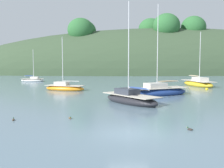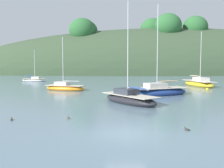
% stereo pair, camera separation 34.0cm
% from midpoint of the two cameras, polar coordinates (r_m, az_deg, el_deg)
% --- Properties ---
extents(ground_plane, '(400.00, 400.00, 0.00)m').
position_cam_midpoint_polar(ground_plane, '(16.07, 3.19, -10.45)').
color(ground_plane, slate).
extents(far_shoreline_hill, '(150.00, 36.00, 34.90)m').
position_cam_midpoint_polar(far_shoreline_hill, '(95.79, 13.05, 2.39)').
color(far_shoreline_hill, '#384C33').
rests_on(far_shoreline_hill, ground).
extents(sailboat_cream_ketch, '(4.86, 1.83, 6.79)m').
position_cam_midpoint_polar(sailboat_cream_ketch, '(57.91, -16.74, 0.83)').
color(sailboat_cream_ketch, white).
rests_on(sailboat_cream_ketch, ground).
extents(sailboat_black_sloop, '(6.08, 7.40, 10.47)m').
position_cam_midpoint_polar(sailboat_black_sloop, '(27.14, 3.60, -3.17)').
color(sailboat_black_sloop, '#232328').
rests_on(sailboat_black_sloop, ground).
extents(sailboat_orange_cutter, '(6.42, 4.12, 7.96)m').
position_cam_midpoint_polar(sailboat_orange_cutter, '(39.55, -10.35, -0.78)').
color(sailboat_orange_cutter, orange).
rests_on(sailboat_orange_cutter, ground).
extents(sailboat_white_near, '(8.22, 5.18, 11.42)m').
position_cam_midpoint_polar(sailboat_white_near, '(33.94, 9.78, -1.56)').
color(sailboat_white_near, navy).
rests_on(sailboat_white_near, ground).
extents(sailboat_teal_outer, '(4.21, 8.04, 9.38)m').
position_cam_midpoint_polar(sailboat_teal_outer, '(47.61, 17.72, 0.12)').
color(sailboat_teal_outer, gold).
rests_on(sailboat_teal_outer, ground).
extents(mooring_buoy_inner, '(0.44, 0.44, 0.54)m').
position_cam_midpoint_polar(mooring_buoy_inner, '(41.51, 19.37, -1.07)').
color(mooring_buoy_inner, yellow).
rests_on(mooring_buoy_inner, ground).
extents(duck_straggler, '(0.31, 0.41, 0.24)m').
position_cam_midpoint_polar(duck_straggler, '(20.12, -9.46, -7.20)').
color(duck_straggler, brown).
rests_on(duck_straggler, ground).
extents(duck_lone_right, '(0.26, 0.42, 0.24)m').
position_cam_midpoint_polar(duck_lone_right, '(20.64, -20.77, -7.15)').
color(duck_lone_right, '#473828').
rests_on(duck_lone_right, ground).
extents(duck_lone_left, '(0.37, 0.36, 0.24)m').
position_cam_midpoint_polar(duck_lone_left, '(17.33, 15.76, -9.30)').
color(duck_lone_left, '#2D2823').
rests_on(duck_lone_left, ground).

